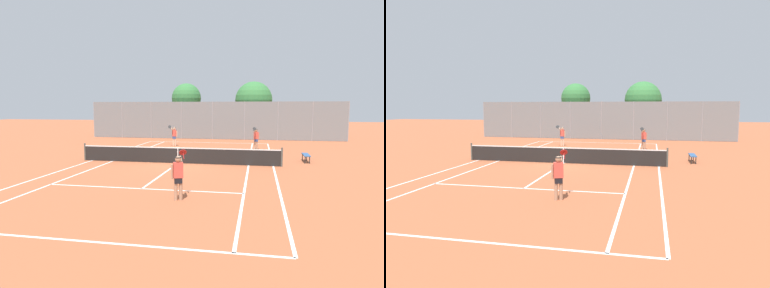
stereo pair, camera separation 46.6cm
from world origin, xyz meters
TOP-DOWN VIEW (x-y plane):
  - ground_plane at (0.00, 0.00)m, footprint 120.00×120.00m
  - court_line_markings at (0.00, 0.00)m, footprint 11.10×23.90m
  - tennis_net at (0.00, 0.00)m, footprint 12.00×0.10m
  - player_near_side at (1.85, -7.78)m, footprint 0.46×0.88m
  - player_far_left at (-2.37, 8.69)m, footprint 0.68×0.73m
  - player_far_right at (4.48, 7.49)m, footprint 0.54×0.84m
  - loose_tennis_ball_0 at (-3.66, 0.40)m, footprint 0.07×0.07m
  - loose_tennis_ball_1 at (1.75, 2.51)m, footprint 0.07×0.07m
  - courtside_bench at (7.50, 1.97)m, footprint 0.36×1.50m
  - back_fence at (-0.00, 15.33)m, footprint 26.20×0.08m
  - tree_behind_left at (-3.39, 18.67)m, footprint 3.31×3.31m
  - tree_behind_right at (3.94, 18.54)m, footprint 3.98×3.98m

SIDE VIEW (x-z plane):
  - ground_plane at x=0.00m, z-range 0.00..0.00m
  - court_line_markings at x=0.00m, z-range 0.00..0.01m
  - loose_tennis_ball_0 at x=-3.66m, z-range 0.00..0.07m
  - loose_tennis_ball_1 at x=1.75m, z-range 0.00..0.07m
  - courtside_bench at x=7.50m, z-range 0.18..0.64m
  - tennis_net at x=0.00m, z-range -0.03..1.04m
  - player_near_side at x=1.85m, z-range 0.04..1.81m
  - player_far_left at x=-2.37m, z-range 0.04..1.81m
  - player_far_right at x=4.48m, z-range 0.04..1.81m
  - back_fence at x=0.00m, z-range 0.00..3.85m
  - tree_behind_right at x=3.94m, z-range 0.90..6.93m
  - tree_behind_left at x=-3.39m, z-range 1.24..7.17m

